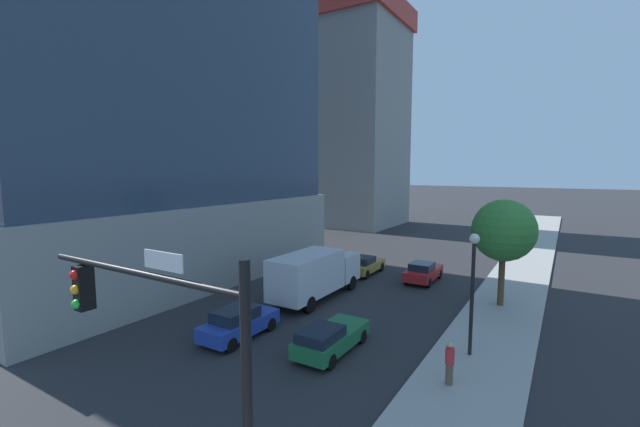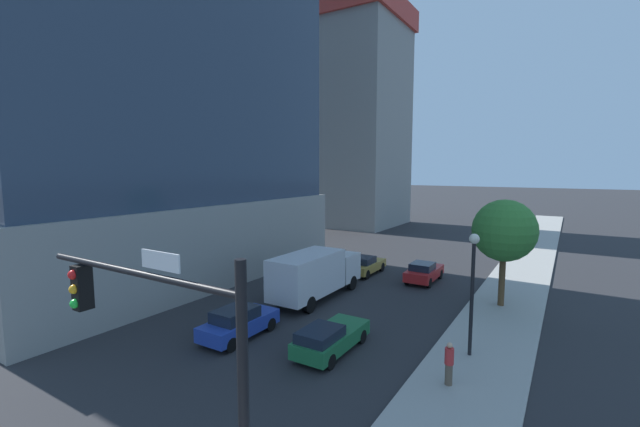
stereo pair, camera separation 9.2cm
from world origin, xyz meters
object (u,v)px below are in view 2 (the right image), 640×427
object	(u,v)px
box_truck	(315,273)
pedestrian_red_shirt	(449,363)
traffic_light_pole	(164,351)
car_gold	(365,265)
construction_building	(348,108)
car_red	(424,272)
car_green	(330,338)
car_blue	(239,322)
street_tree	(504,231)
street_lamp	(473,276)

from	to	relation	value
box_truck	pedestrian_red_shirt	size ratio (longest dim) A/B	4.67
traffic_light_pole	car_gold	bearing A→B (deg)	106.24
car_gold	pedestrian_red_shirt	distance (m)	16.90
construction_building	traffic_light_pole	xyz separation A→B (m)	(22.27, -49.54, -12.47)
car_gold	pedestrian_red_shirt	xyz separation A→B (m)	(10.00, -13.62, 0.27)
car_red	box_truck	bearing A→B (deg)	-121.58
car_green	traffic_light_pole	bearing A→B (deg)	-77.71
car_blue	pedestrian_red_shirt	world-z (taller)	pedestrian_red_shirt
street_tree	construction_building	bearing A→B (deg)	131.90
construction_building	street_tree	bearing A→B (deg)	-48.10
construction_building	box_truck	world-z (taller)	construction_building
traffic_light_pole	box_truck	xyz separation A→B (m)	(-6.90, 16.38, -2.99)
street_lamp	car_blue	xyz separation A→B (m)	(-10.15, -3.74, -2.94)
street_lamp	street_tree	size ratio (longest dim) A/B	0.85
construction_building	street_tree	size ratio (longest dim) A/B	6.32
street_tree	car_gold	bearing A→B (deg)	164.83
street_tree	box_truck	xyz separation A→B (m)	(-10.34, -4.52, -2.94)
street_tree	pedestrian_red_shirt	size ratio (longest dim) A/B	3.83
car_blue	box_truck	distance (m)	7.08
car_blue	construction_building	bearing A→B (deg)	110.92
street_tree	street_lamp	bearing A→B (deg)	-91.37
pedestrian_red_shirt	car_red	bearing A→B (deg)	111.03
car_blue	car_red	xyz separation A→B (m)	(4.66, 14.61, -0.03)
car_red	pedestrian_red_shirt	distance (m)	14.87
car_red	pedestrian_red_shirt	bearing A→B (deg)	-68.97
street_tree	car_green	xyz separation A→B (m)	(-5.67, -10.62, -3.95)
car_blue	street_tree	bearing A→B (deg)	48.15
construction_building	traffic_light_pole	world-z (taller)	construction_building
street_lamp	car_green	size ratio (longest dim) A/B	1.23
car_gold	car_red	size ratio (longest dim) A/B	1.00
street_tree	car_blue	bearing A→B (deg)	-131.85
construction_building	car_blue	distance (m)	46.04
street_lamp	box_truck	world-z (taller)	street_lamp
traffic_light_pole	street_lamp	xyz separation A→B (m)	(3.24, 13.10, -1.00)
car_red	box_truck	world-z (taller)	box_truck
traffic_light_pole	car_blue	xyz separation A→B (m)	(-6.90, 9.36, -3.94)
construction_building	car_green	world-z (taller)	construction_building
traffic_light_pole	street_tree	xyz separation A→B (m)	(3.43, 20.90, -0.05)
street_lamp	car_gold	xyz separation A→B (m)	(-10.15, 10.60, -2.99)
car_gold	box_truck	bearing A→B (deg)	-90.00
street_tree	car_green	world-z (taller)	street_tree
street_tree	car_green	distance (m)	12.67
traffic_light_pole	street_lamp	bearing A→B (deg)	76.09
car_blue	pedestrian_red_shirt	bearing A→B (deg)	4.16
car_green	box_truck	size ratio (longest dim) A/B	0.57
street_lamp	car_blue	size ratio (longest dim) A/B	1.28
traffic_light_pole	car_gold	distance (m)	25.01
street_lamp	pedestrian_red_shirt	bearing A→B (deg)	-92.79
car_red	car_green	bearing A→B (deg)	-90.00
street_lamp	street_tree	xyz separation A→B (m)	(0.19, 7.80, 0.94)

